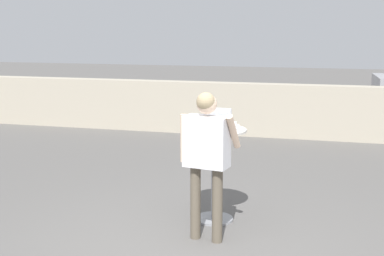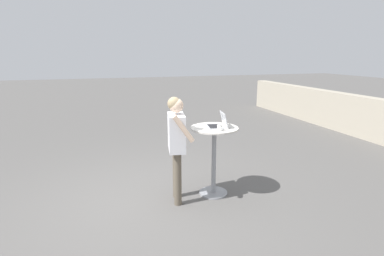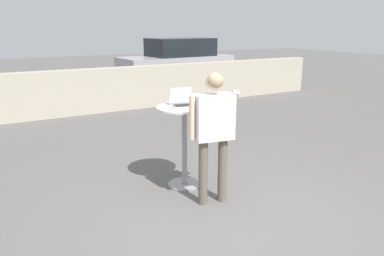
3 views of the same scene
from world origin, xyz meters
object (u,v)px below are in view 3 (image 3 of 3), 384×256
cafe_table (184,133)px  standing_person (214,122)px  laptop (183,102)px  parked_car_near_street (177,60)px  coffee_mug (200,101)px

cafe_table → standing_person: bearing=-85.3°
laptop → parked_car_near_street: (4.52, 8.68, -0.31)m
coffee_mug → standing_person: 0.64m
coffee_mug → standing_person: standing_person is taller
coffee_mug → cafe_table: bearing=177.6°
laptop → standing_person: size_ratio=0.22×
cafe_table → laptop: bearing=81.2°
coffee_mug → parked_car_near_street: 9.75m
cafe_table → coffee_mug: coffee_mug is taller
coffee_mug → parked_car_near_street: parked_car_near_street is taller
parked_car_near_street → standing_person: bearing=-115.6°
coffee_mug → parked_car_near_street: size_ratio=0.02×
parked_car_near_street → cafe_table: bearing=-117.4°
laptop → parked_car_near_street: 9.79m
laptop → standing_person: (0.04, -0.66, -0.13)m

